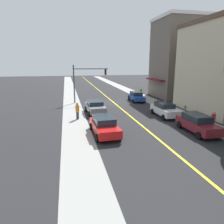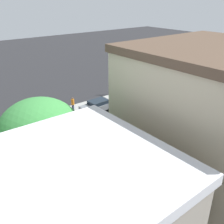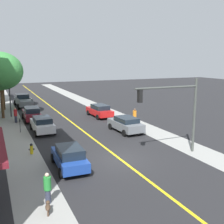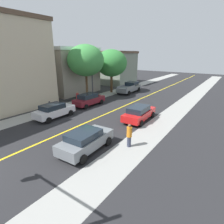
{
  "view_description": "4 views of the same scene",
  "coord_description": "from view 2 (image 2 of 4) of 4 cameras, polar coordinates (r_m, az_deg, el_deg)",
  "views": [
    {
      "loc": [
        7.1,
        31.24,
        6.07
      ],
      "look_at": [
        2.57,
        10.66,
        1.03
      ],
      "focal_mm": 33.2,
      "sensor_mm": 36.0,
      "label": 1
    },
    {
      "loc": [
        -21.09,
        23.99,
        13.79
      ],
      "look_at": [
        -0.71,
        7.81,
        1.87
      ],
      "focal_mm": 41.08,
      "sensor_mm": 36.0,
      "label": 2
    },
    {
      "loc": [
        -8.16,
        -16.67,
        7.13
      ],
      "look_at": [
        2.77,
        7.72,
        1.91
      ],
      "focal_mm": 43.35,
      "sensor_mm": 36.0,
      "label": 3
    },
    {
      "loc": [
        11.97,
        -1.75,
        6.68
      ],
      "look_at": [
        2.61,
        11.65,
        1.38
      ],
      "focal_mm": 28.84,
      "sensor_mm": 36.0,
      "label": 4
    }
  ],
  "objects": [
    {
      "name": "ground_plane",
      "position": [
        34.79,
        9.4,
        0.91
      ],
      "size": [
        140.0,
        140.0,
        0.0
      ],
      "primitive_type": "plane",
      "color": "#262628"
    },
    {
      "name": "sidewalk_left",
      "position": [
        31.32,
        17.99,
        -2.81
      ],
      "size": [
        2.59,
        126.0,
        0.01
      ],
      "primitive_type": "cube",
      "color": "#9E9E99",
      "rests_on": "ground"
    },
    {
      "name": "sidewalk_right",
      "position": [
        39.0,
        2.5,
        3.89
      ],
      "size": [
        2.59,
        126.0,
        0.01
      ],
      "primitive_type": "cube",
      "color": "#9E9E99",
      "rests_on": "ground"
    },
    {
      "name": "road_centerline_stripe",
      "position": [
        34.79,
        9.4,
        0.91
      ],
      "size": [
        0.2,
        126.0,
        0.0
      ],
      "primitive_type": "cube",
      "color": "yellow",
      "rests_on": "ground"
    },
    {
      "name": "tan_rowhouse",
      "position": [
        18.8,
        22.11,
        -3.46
      ],
      "size": [
        10.91,
        10.51,
        11.01
      ],
      "rotation": [
        0.0,
        0.0,
        -1.57
      ],
      "color": "beige",
      "rests_on": "ground"
    },
    {
      "name": "street_tree_left_near",
      "position": [
        17.01,
        -15.63,
        -4.68
      ],
      "size": [
        5.43,
        5.43,
        8.05
      ],
      "color": "brown",
      "rests_on": "ground"
    },
    {
      "name": "fire_hydrant",
      "position": [
        28.64,
        12.54,
        -3.88
      ],
      "size": [
        0.44,
        0.24,
        0.84
      ],
      "color": "yellow",
      "rests_on": "ground"
    },
    {
      "name": "parking_meter",
      "position": [
        23.91,
        2.01,
        -8.05
      ],
      "size": [
        0.12,
        0.18,
        1.35
      ],
      "color": "#4C4C51",
      "rests_on": "ground"
    },
    {
      "name": "traffic_light_mast",
      "position": [
        36.72,
        5.7,
        8.75
      ],
      "size": [
        5.36,
        0.32,
        5.75
      ],
      "rotation": [
        0.0,
        0.0,
        3.14
      ],
      "color": "#474C47",
      "rests_on": "ground"
    },
    {
      "name": "street_lamp",
      "position": [
        18.89,
        -16.68,
        -9.88
      ],
      "size": [
        0.7,
        0.36,
        5.4
      ],
      "color": "#38383D",
      "rests_on": "ground"
    },
    {
      "name": "red_sedan_right_curb",
      "position": [
        29.88,
        -15.9,
        -2.15
      ],
      "size": [
        2.2,
        4.76,
        1.55
      ],
      "rotation": [
        0.0,
        0.0,
        1.61
      ],
      "color": "red",
      "rests_on": "ground"
    },
    {
      "name": "white_sedan_left_curb",
      "position": [
        25.79,
        0.71,
        -5.58
      ],
      "size": [
        1.99,
        4.46,
        1.57
      ],
      "rotation": [
        0.0,
        0.0,
        1.58
      ],
      "color": "silver",
      "rests_on": "ground"
    },
    {
      "name": "grey_sedan_right_curb",
      "position": [
        32.98,
        -3.3,
        1.38
      ],
      "size": [
        2.27,
        4.5,
        1.53
      ],
      "rotation": [
        0.0,
        0.0,
        1.62
      ],
      "color": "slate",
      "rests_on": "ground"
    },
    {
      "name": "blue_sedan_left_curb",
      "position": [
        32.32,
        14.44,
        0.07
      ],
      "size": [
        2.05,
        4.24,
        1.52
      ],
      "rotation": [
        0.0,
        0.0,
        1.53
      ],
      "color": "#1E429E",
      "rests_on": "ground"
    },
    {
      "name": "maroon_sedan_left_curb",
      "position": [
        22.94,
        -10.52,
        -10.23
      ],
      "size": [
        2.02,
        4.7,
        1.63
      ],
      "rotation": [
        0.0,
        0.0,
        1.55
      ],
      "color": "maroon",
      "rests_on": "ground"
    },
    {
      "name": "pedestrian_orange_shirt",
      "position": [
        33.59,
        -8.72,
        1.84
      ],
      "size": [
        0.4,
        0.4,
        1.82
      ],
      "rotation": [
        0.0,
        0.0,
        1.55
      ],
      "color": "#33384C",
      "rests_on": "ground"
    },
    {
      "name": "pedestrian_green_shirt",
      "position": [
        34.29,
        21.37,
        0.66
      ],
      "size": [
        0.38,
        0.38,
        1.63
      ],
      "rotation": [
        0.0,
        0.0,
        2.24
      ],
      "color": "#33384C",
      "rests_on": "ground"
    },
    {
      "name": "pedestrian_red_shirt",
      "position": [
        21.7,
        -7.48,
        -12.05
      ],
      "size": [
        0.37,
        0.37,
        1.73
      ],
      "rotation": [
        0.0,
        0.0,
        0.21
      ],
      "color": "#33384C",
      "rests_on": "ground"
    },
    {
      "name": "small_dog",
      "position": [
        35.16,
        22.28,
        0.17
      ],
      "size": [
        0.35,
        0.69,
        0.51
      ],
      "rotation": [
        0.0,
        0.0,
        1.37
      ],
      "color": "#4C3828",
      "rests_on": "ground"
    }
  ]
}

